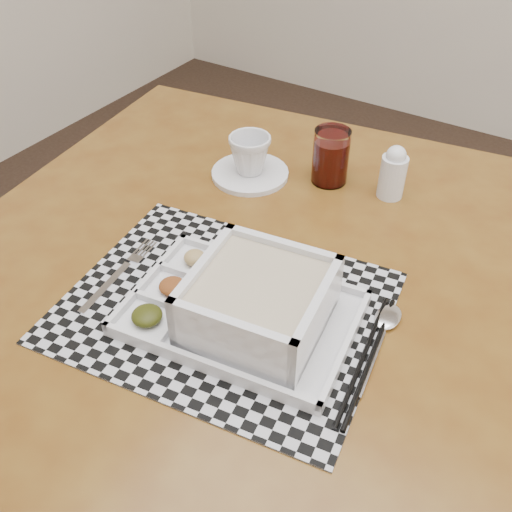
{
  "coord_description": "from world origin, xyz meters",
  "views": [
    {
      "loc": [
        -0.28,
        -0.27,
        1.38
      ],
      "look_at": [
        -0.63,
        0.27,
        0.83
      ],
      "focal_mm": 40.0,
      "sensor_mm": 36.0,
      "label": 1
    }
  ],
  "objects_px": {
    "dining_table": "(261,298)",
    "creamer_bottle": "(393,173)",
    "cup": "(250,154)",
    "juice_glass": "(331,158)",
    "serving_tray": "(252,306)"
  },
  "relations": [
    {
      "from": "dining_table",
      "to": "creamer_bottle",
      "type": "bearing_deg",
      "value": 71.08
    },
    {
      "from": "serving_tray",
      "to": "juice_glass",
      "type": "xyz_separation_m",
      "value": [
        -0.08,
        0.4,
        0.01
      ]
    },
    {
      "from": "cup",
      "to": "juice_glass",
      "type": "distance_m",
      "value": 0.15
    },
    {
      "from": "dining_table",
      "to": "juice_glass",
      "type": "distance_m",
      "value": 0.3
    },
    {
      "from": "juice_glass",
      "to": "serving_tray",
      "type": "bearing_deg",
      "value": -78.84
    },
    {
      "from": "dining_table",
      "to": "creamer_bottle",
      "type": "height_order",
      "value": "creamer_bottle"
    },
    {
      "from": "cup",
      "to": "creamer_bottle",
      "type": "height_order",
      "value": "creamer_bottle"
    },
    {
      "from": "dining_table",
      "to": "juice_glass",
      "type": "xyz_separation_m",
      "value": [
        -0.02,
        0.28,
        0.13
      ]
    },
    {
      "from": "juice_glass",
      "to": "creamer_bottle",
      "type": "bearing_deg",
      "value": 7.23
    },
    {
      "from": "juice_glass",
      "to": "dining_table",
      "type": "bearing_deg",
      "value": -86.13
    },
    {
      "from": "dining_table",
      "to": "cup",
      "type": "distance_m",
      "value": 0.29
    },
    {
      "from": "dining_table",
      "to": "cup",
      "type": "relative_size",
      "value": 14.38
    },
    {
      "from": "dining_table",
      "to": "creamer_bottle",
      "type": "relative_size",
      "value": 11.24
    },
    {
      "from": "serving_tray",
      "to": "cup",
      "type": "height_order",
      "value": "serving_tray"
    },
    {
      "from": "cup",
      "to": "creamer_bottle",
      "type": "distance_m",
      "value": 0.27
    }
  ]
}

